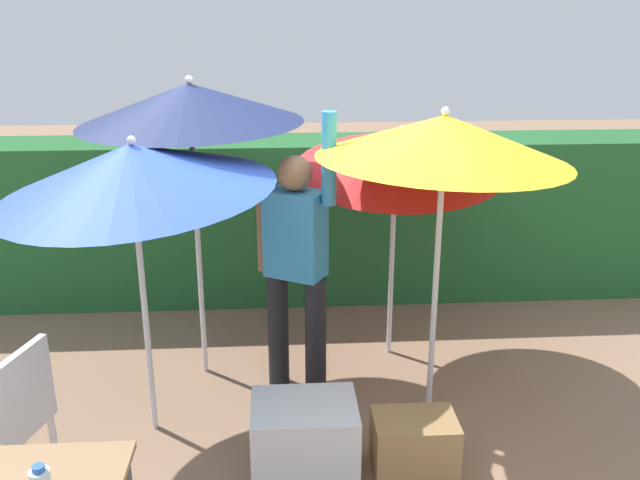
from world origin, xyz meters
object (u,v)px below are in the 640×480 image
Objects in this scene: umbrella_rainbow at (399,151)px; chair_plastic at (4,420)px; person_vendor at (296,258)px; cooler_box at (304,442)px; umbrella_navy at (133,169)px; crate_cardboard at (414,445)px; umbrella_orange at (444,138)px; umbrella_yellow at (190,104)px.

chair_plastic is at bearing -145.37° from umbrella_rainbow.
person_vendor is 1.18m from cooler_box.
chair_plastic is at bearing -132.95° from umbrella_navy.
chair_plastic is 1.95× the size of crate_cardboard.
umbrella_yellow is at bearing 159.25° from umbrella_orange.
umbrella_navy reaches higher than umbrella_rainbow.
umbrella_rainbow is 1.83m from umbrella_navy.
cooler_box is (-0.83, -0.66, -1.51)m from umbrella_orange.
umbrella_yellow is 2.09m from chair_plastic.
umbrella_orange reaches higher than person_vendor.
person_vendor is (-0.72, -0.46, -0.60)m from umbrella_rainbow.
crate_cardboard is (-0.22, -0.63, -1.58)m from umbrella_orange.
cooler_box is at bearing -116.80° from umbrella_rainbow.
cooler_box is 1.23× the size of crate_cardboard.
person_vendor reaches higher than umbrella_rainbow.
umbrella_yellow is at bearing 118.06° from cooler_box.
chair_plastic is (-1.48, -1.06, -0.42)m from person_vendor.
umbrella_rainbow is at bearing 34.63° from chair_plastic.
person_vendor is at bearing 123.73° from crate_cardboard.
umbrella_yellow is 2.44m from crate_cardboard.
umbrella_yellow reaches higher than umbrella_orange.
crate_cardboard is at bearing -109.68° from umbrella_orange.
umbrella_yellow is 0.77m from umbrella_navy.
umbrella_orange is 3.43× the size of cooler_box.
umbrella_navy is 1.42m from chair_plastic.
umbrella_navy is at bearing -151.33° from umbrella_rainbow.
crate_cardboard is at bearing 3.93° from chair_plastic.
chair_plastic is (-2.32, -0.77, -1.24)m from umbrella_orange.
crate_cardboard is at bearing -56.27° from person_vendor.
umbrella_orange reaches higher than cooler_box.
umbrella_rainbow is 2.03× the size of chair_plastic.
umbrella_rainbow is 0.96× the size of person_vendor.
person_vendor reaches higher than crate_cardboard.
umbrella_orange is 2.16× the size of chair_plastic.
umbrella_orange is 1.85m from cooler_box.
umbrella_orange reaches higher than umbrella_navy.
umbrella_navy is at bearing -154.61° from person_vendor.
cooler_box is 0.61m from crate_cardboard.
cooler_box is (0.65, -1.22, -1.65)m from umbrella_yellow.
person_vendor reaches higher than cooler_box.
umbrella_orange is 0.94× the size of umbrella_yellow.
umbrella_navy reaches higher than chair_plastic.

